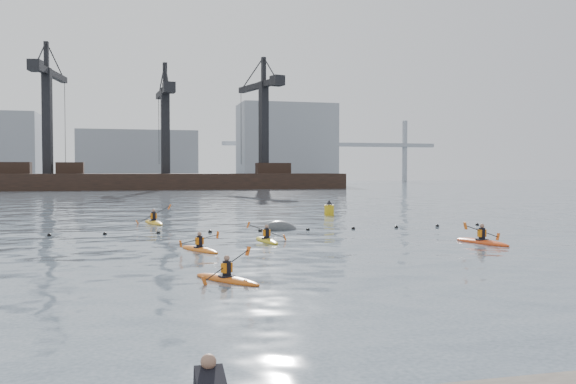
% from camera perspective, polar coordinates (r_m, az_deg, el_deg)
% --- Properties ---
extents(ground, '(400.00, 400.00, 0.00)m').
position_cam_1_polar(ground, '(15.51, 10.89, -11.71)').
color(ground, '#33414A').
rests_on(ground, ground).
extents(float_line, '(33.24, 0.73, 0.24)m').
position_cam_1_polar(float_line, '(36.82, -5.00, -3.68)').
color(float_line, black).
rests_on(float_line, ground).
extents(barge_pier, '(72.00, 19.30, 29.50)m').
position_cam_1_polar(barge_pier, '(123.78, -11.48, 1.14)').
color(barge_pier, black).
rests_on(barge_pier, ground).
extents(skyline, '(141.00, 28.00, 22.00)m').
position_cam_1_polar(skyline, '(164.22, -11.35, 3.91)').
color(skyline, gray).
rests_on(skyline, ground).
extents(kayaker_0, '(2.20, 2.90, 1.18)m').
position_cam_1_polar(kayaker_0, '(20.53, -5.75, -8.03)').
color(kayaker_0, '#C35312').
rests_on(kayaker_0, ground).
extents(kayaker_2, '(1.92, 3.04, 0.98)m').
position_cam_1_polar(kayaker_2, '(28.35, -8.28, -5.26)').
color(kayaker_2, orange).
rests_on(kayaker_2, ground).
extents(kayaker_3, '(2.16, 3.17, 1.18)m').
position_cam_1_polar(kayaker_3, '(31.65, -2.01, -4.48)').
color(kayaker_3, gold).
rests_on(kayaker_3, ground).
extents(kayaker_4, '(2.38, 3.59, 1.26)m').
position_cam_1_polar(kayaker_4, '(32.38, 17.68, -4.41)').
color(kayaker_4, '#D84214').
rests_on(kayaker_4, ground).
extents(kayaker_5, '(2.46, 3.64, 1.44)m').
position_cam_1_polar(kayaker_5, '(43.45, -12.46, -2.74)').
color(kayaker_5, yellow).
rests_on(kayaker_5, ground).
extents(mooring_buoy, '(2.57, 1.82, 1.50)m').
position_cam_1_polar(mooring_buoy, '(37.96, -0.55, -3.54)').
color(mooring_buoy, '#393C3E').
rests_on(mooring_buoy, ground).
extents(nav_buoy, '(0.80, 0.80, 1.45)m').
position_cam_1_polar(nav_buoy, '(50.24, 3.87, -1.69)').
color(nav_buoy, gold).
rests_on(nav_buoy, ground).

